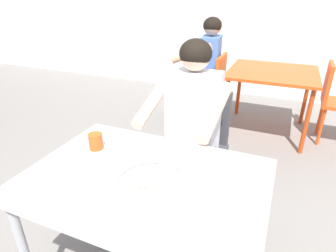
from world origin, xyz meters
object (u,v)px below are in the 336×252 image
at_px(table_foreground, 145,191).
at_px(thali_tray, 152,182).
at_px(table_background_red, 272,78).
at_px(drinking_cup, 96,141).
at_px(chair_foreground, 198,138).
at_px(diner_foreground, 188,120).
at_px(chair_red_left, 211,85).
at_px(patron_background, 202,62).

relative_size(table_foreground, thali_tray, 3.35).
xyz_separation_m(thali_tray, table_background_red, (0.33, 2.30, -0.10)).
height_order(drinking_cup, chair_foreground, chair_foreground).
height_order(chair_foreground, diner_foreground, diner_foreground).
bearing_deg(chair_red_left, chair_foreground, -78.96).
height_order(thali_tray, patron_background, patron_background).
xyz_separation_m(thali_tray, chair_red_left, (-0.34, 2.28, -0.25)).
relative_size(chair_foreground, table_background_red, 0.93).
height_order(drinking_cup, patron_background, patron_background).
bearing_deg(diner_foreground, drinking_cup, -121.55).
relative_size(thali_tray, chair_foreground, 0.38).
xyz_separation_m(drinking_cup, table_background_red, (0.74, 2.14, -0.14)).
relative_size(thali_tray, drinking_cup, 3.75).
bearing_deg(chair_foreground, table_background_red, 73.84).
relative_size(diner_foreground, patron_background, 1.00).
bearing_deg(table_foreground, chair_red_left, 97.11).
bearing_deg(chair_red_left, table_background_red, 1.73).
bearing_deg(table_foreground, patron_background, 100.16).
xyz_separation_m(chair_foreground, diner_foreground, (-0.01, -0.22, 0.24)).
xyz_separation_m(table_foreground, drinking_cup, (-0.36, 0.13, 0.12)).
height_order(thali_tray, table_background_red, thali_tray).
relative_size(diner_foreground, chair_red_left, 1.48).
xyz_separation_m(table_foreground, thali_tray, (0.06, -0.04, 0.09)).
relative_size(table_foreground, chair_red_left, 1.31).
xyz_separation_m(table_foreground, chair_foreground, (-0.02, 0.89, -0.16)).
distance_m(diner_foreground, chair_red_left, 1.61).
relative_size(thali_tray, patron_background, 0.26).
bearing_deg(thali_tray, table_foreground, 147.14).
distance_m(table_foreground, thali_tray, 0.11).
xyz_separation_m(diner_foreground, table_background_red, (0.41, 1.59, -0.09)).
bearing_deg(table_background_red, chair_red_left, -178.27).
height_order(chair_foreground, chair_red_left, chair_foreground).
xyz_separation_m(table_foreground, table_background_red, (0.38, 2.26, -0.01)).
bearing_deg(thali_tray, diner_foreground, 96.60).
height_order(table_foreground, drinking_cup, drinking_cup).
bearing_deg(table_background_red, drinking_cup, -109.15).
xyz_separation_m(drinking_cup, chair_foreground, (0.34, 0.76, -0.28)).
distance_m(chair_foreground, chair_red_left, 1.38).
bearing_deg(chair_foreground, patron_background, 105.87).
xyz_separation_m(diner_foreground, chair_red_left, (-0.26, 1.57, -0.24)).
height_order(drinking_cup, chair_red_left, chair_red_left).
distance_m(thali_tray, chair_foreground, 0.96).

